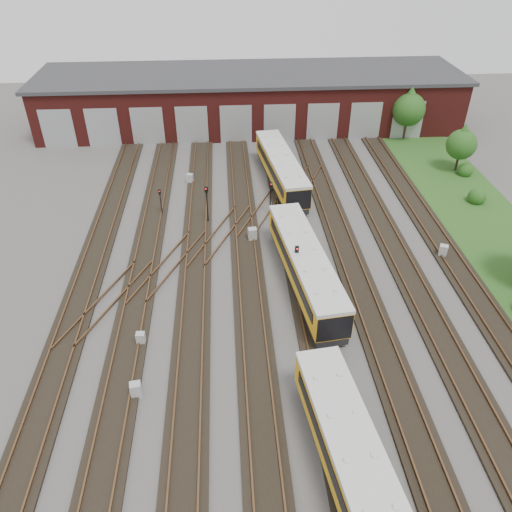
{
  "coord_description": "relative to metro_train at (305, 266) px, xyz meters",
  "views": [
    {
      "loc": [
        -3.42,
        -21.22,
        22.89
      ],
      "look_at": [
        -1.44,
        8.15,
        2.0
      ],
      "focal_mm": 35.0,
      "sensor_mm": 36.0,
      "label": 1
    }
  ],
  "objects": [
    {
      "name": "relay_cabinet_3",
      "position": [
        -3.4,
        6.18,
        -1.17
      ],
      "size": [
        0.75,
        0.65,
        1.15
      ],
      "primitive_type": "cube",
      "rotation": [
        0.0,
        0.0,
        0.11
      ],
      "color": "#A7AAAC",
      "rests_on": "ground"
    },
    {
      "name": "relay_cabinet_0",
      "position": [
        -10.93,
        -9.36,
        -1.23
      ],
      "size": [
        0.68,
        0.6,
        1.02
      ],
      "primitive_type": "cube",
      "rotation": [
        0.0,
        0.0,
        0.15
      ],
      "color": "#A7AAAC",
      "rests_on": "ground"
    },
    {
      "name": "relay_cabinet_1",
      "position": [
        -8.96,
        16.9,
        -1.24
      ],
      "size": [
        0.72,
        0.65,
        1.01
      ],
      "primitive_type": "cube",
      "rotation": [
        0.0,
        0.0,
        -0.28
      ],
      "color": "#A7AAAC",
      "rests_on": "ground"
    },
    {
      "name": "relay_cabinet_2",
      "position": [
        -11.15,
        -5.22,
        -1.29
      ],
      "size": [
        0.56,
        0.47,
        0.9
      ],
      "primitive_type": "cube",
      "rotation": [
        0.0,
        0.0,
        -0.04
      ],
      "color": "#A7AAAC",
      "rests_on": "ground"
    },
    {
      "name": "bush_2",
      "position": [
        19.11,
        16.85,
        -0.99
      ],
      "size": [
        1.51,
        1.51,
        1.51
      ],
      "primitive_type": "sphere",
      "color": "#204B15",
      "rests_on": "ground"
    },
    {
      "name": "relay_cabinet_4",
      "position": [
        11.44,
        2.87,
        -1.23
      ],
      "size": [
        0.78,
        0.73,
        1.03
      ],
      "primitive_type": "cube",
      "rotation": [
        0.0,
        0.0,
        -0.43
      ],
      "color": "#A7AAAC",
      "rests_on": "ground"
    },
    {
      "name": "metro_train",
      "position": [
        0.0,
        0.0,
        0.0
      ],
      "size": [
        4.03,
        45.55,
        2.76
      ],
      "rotation": [
        0.0,
        0.0,
        0.12
      ],
      "color": "black",
      "rests_on": "ground"
    },
    {
      "name": "tree_1",
      "position": [
        18.61,
        18.0,
        1.49
      ],
      "size": [
        3.04,
        3.04,
        5.04
      ],
      "color": "black",
      "rests_on": "ground"
    },
    {
      "name": "grass_verge",
      "position": [
        17.0,
        2.95,
        -1.72
      ],
      "size": [
        8.0,
        55.0,
        0.05
      ],
      "primitive_type": "cube",
      "color": "#224A18",
      "rests_on": "ground"
    },
    {
      "name": "ground",
      "position": [
        -2.0,
        -7.05,
        -1.74
      ],
      "size": [
        120.0,
        120.0,
        0.0
      ],
      "primitive_type": "plane",
      "color": "#484543",
      "rests_on": "ground"
    },
    {
      "name": "signal_mast_2",
      "position": [
        -7.08,
        9.26,
        0.48
      ],
      "size": [
        0.3,
        0.29,
        3.5
      ],
      "rotation": [
        0.0,
        0.0,
        -0.38
      ],
      "color": "black",
      "rests_on": "ground"
    },
    {
      "name": "bush_1",
      "position": [
        17.85,
        11.22,
        -0.92
      ],
      "size": [
        1.65,
        1.65,
        1.65
      ],
      "primitive_type": "sphere",
      "color": "#204B15",
      "rests_on": "ground"
    },
    {
      "name": "maintenance_shed",
      "position": [
        -2.01,
        32.92,
        1.46
      ],
      "size": [
        51.0,
        12.5,
        6.35
      ],
      "color": "#561815",
      "rests_on": "ground"
    },
    {
      "name": "tree_0",
      "position": [
        15.86,
        26.77,
        2.24
      ],
      "size": [
        3.74,
        3.74,
        6.2
      ],
      "color": "black",
      "rests_on": "ground"
    },
    {
      "name": "signal_mast_3",
      "position": [
        -1.55,
        10.39,
        0.28
      ],
      "size": [
        0.29,
        0.28,
        3.15
      ],
      "rotation": [
        0.0,
        0.0,
        0.39
      ],
      "color": "black",
      "rests_on": "ground"
    },
    {
      "name": "track_network",
      "position": [
        -2.17,
        -6.46,
        -1.64
      ],
      "size": [
        30.4,
        70.0,
        0.33
      ],
      "color": "black",
      "rests_on": "ground"
    },
    {
      "name": "signal_mast_1",
      "position": [
        -0.69,
        -0.19,
        0.55
      ],
      "size": [
        0.27,
        0.26,
        3.61
      ],
      "rotation": [
        0.0,
        0.0,
        0.05
      ],
      "color": "black",
      "rests_on": "ground"
    },
    {
      "name": "signal_mast_0",
      "position": [
        -11.21,
        10.75,
        -0.08
      ],
      "size": [
        0.22,
        0.2,
        2.59
      ],
      "rotation": [
        0.0,
        0.0,
        -0.02
      ],
      "color": "black",
      "rests_on": "ground"
    }
  ]
}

